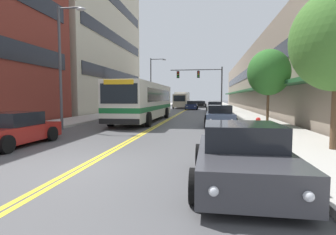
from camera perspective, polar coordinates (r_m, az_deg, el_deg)
The scene contains 23 objects.
ground_plane at distance 44.03m, azimuth 4.19°, elevation 1.83°, with size 240.00×240.00×0.00m, color #4C4C4F.
sidewalk_left at distance 45.17m, azimuth -4.99°, elevation 1.99°, with size 3.45×106.00×0.16m.
sidewalk_right at distance 44.05m, azimuth 13.61°, elevation 1.83°, with size 3.45×106.00×0.16m.
centre_line at distance 44.03m, azimuth 4.19°, elevation 1.83°, with size 0.34×106.00×0.01m.
office_tower_left at distance 42.49m, azimuth -19.29°, elevation 22.05°, with size 12.08×23.53×30.03m.
storefront_row_right at distance 44.98m, azimuth 21.36°, elevation 7.31°, with size 9.10×68.00×8.97m.
city_bus at distance 21.81m, azimuth -5.10°, elevation 3.78°, with size 2.89×12.53×3.05m.
car_red_parked_left_near at distance 12.37m, azimuth -31.11°, elevation -2.42°, with size 2.20×4.45×1.35m.
car_beige_parked_left_mid at distance 33.50m, azimuth -4.77°, elevation 2.06°, with size 2.06×4.61×1.30m.
car_champagne_parked_left_far at distance 40.30m, azimuth -2.47°, elevation 2.55°, with size 2.06×4.34×1.46m.
car_dark_grey_parked_right_foreground at distance 6.20m, azimuth 15.81°, elevation -8.12°, with size 2.19×4.19×1.36m.
car_slate_blue_parked_right_mid at distance 18.38m, azimuth 11.19°, elevation 0.26°, with size 2.08×4.43×1.42m.
car_charcoal_parked_right_far at distance 40.52m, azimuth 9.89°, elevation 2.46°, with size 1.97×4.67×1.35m.
car_white_parked_right_end at distance 33.96m, azimuth 10.10°, elevation 2.12°, with size 2.14×4.27×1.40m.
car_navy_moving_lead at distance 43.00m, azimuth 5.21°, elevation 2.62°, with size 1.99×4.45×1.40m.
car_black_moving_second at distance 51.86m, azimuth 7.21°, elevation 2.85°, with size 2.12×4.48×1.26m.
car_silver_moving_third at distance 62.64m, azimuth 6.88°, elevation 3.08°, with size 2.18×4.27×1.20m.
box_truck at distance 48.64m, azimuth 3.00°, elevation 3.86°, with size 2.68×7.76×2.91m.
traffic_signal_mast at distance 35.04m, azimuth 7.64°, elevation 8.13°, with size 6.84×0.38×5.94m.
street_lamp_left_near at distance 17.14m, azimuth -21.78°, elevation 12.06°, with size 1.78×0.28×7.32m.
street_lamp_left_far at distance 40.73m, azimuth -3.27°, elevation 8.30°, with size 2.48×0.28×7.93m.
street_tree_right_mid at distance 18.46m, azimuth 21.07°, elevation 9.13°, with size 2.71×2.71×4.91m.
fire_hydrant at distance 13.78m, azimuth 19.00°, elevation -1.65°, with size 0.33×0.25×0.81m.
Camera 1 is at (3.48, -6.85, 1.95)m, focal length 28.00 mm.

